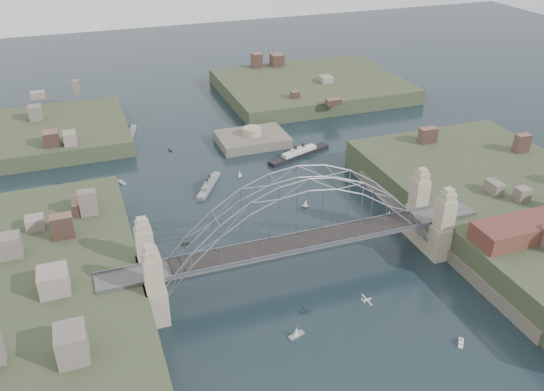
{
  "coord_description": "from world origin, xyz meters",
  "views": [
    {
      "loc": [
        -39.45,
        -91.23,
        74.44
      ],
      "look_at": [
        0.0,
        18.0,
        10.0
      ],
      "focal_mm": 37.46,
      "sensor_mm": 36.0,
      "label": 1
    }
  ],
  "objects": [
    {
      "name": "headland_nw",
      "position": [
        -55.0,
        95.0,
        0.5
      ],
      "size": [
        60.0,
        45.0,
        9.0
      ],
      "primitive_type": "cube",
      "color": "#303A23",
      "rests_on": "ground"
    },
    {
      "name": "small_boat_g",
      "position": [
        19.66,
        -29.79,
        0.28
      ],
      "size": [
        2.38,
        2.62,
        1.43
      ],
      "color": "silver",
      "rests_on": "ground"
    },
    {
      "name": "small_boat_c",
      "position": [
        -8.03,
        -17.6,
        0.71
      ],
      "size": [
        3.42,
        2.01,
        2.38
      ],
      "color": "silver",
      "rests_on": "ground"
    },
    {
      "name": "bridge",
      "position": [
        0.0,
        0.0,
        12.32
      ],
      "size": [
        84.0,
        13.8,
        24.6
      ],
      "color": "#4C4C4E",
      "rests_on": "ground"
    },
    {
      "name": "naval_cruiser_near",
      "position": [
        -8.81,
        45.31,
        0.72
      ],
      "size": [
        9.87,
        14.34,
        4.66
      ],
      "color": "gray",
      "rests_on": "ground"
    },
    {
      "name": "small_boat_d",
      "position": [
        26.03,
        39.38,
        0.15
      ],
      "size": [
        1.7,
        2.0,
        0.45
      ],
      "color": "silver",
      "rests_on": "ground"
    },
    {
      "name": "fort_island",
      "position": [
        12.0,
        70.0,
        -0.34
      ],
      "size": [
        22.0,
        16.0,
        9.4
      ],
      "color": "#544E42",
      "rests_on": "ground"
    },
    {
      "name": "small_boat_i",
      "position": [
        30.06,
        14.18,
        0.89
      ],
      "size": [
        2.3,
        1.09,
        2.38
      ],
      "color": "silver",
      "rests_on": "ground"
    },
    {
      "name": "small_boat_h",
      "position": [
        -14.22,
        73.35,
        0.15
      ],
      "size": [
        0.88,
        2.17,
        0.45
      ],
      "color": "silver",
      "rests_on": "ground"
    },
    {
      "name": "headland_ne",
      "position": [
        50.0,
        110.0,
        0.75
      ],
      "size": [
        70.0,
        55.0,
        9.5
      ],
      "primitive_type": "cube",
      "color": "#303A23",
      "rests_on": "ground"
    },
    {
      "name": "shore_east",
      "position": [
        57.32,
        0.0,
        1.97
      ],
      "size": [
        50.5,
        90.0,
        12.0
      ],
      "color": "#303A23",
      "rests_on": "ground"
    },
    {
      "name": "aeroplane",
      "position": [
        4.55,
        -20.27,
        7.13
      ],
      "size": [
        1.89,
        3.53,
        0.51
      ],
      "color": "silver"
    },
    {
      "name": "small_boat_a",
      "position": [
        -20.99,
        19.78,
        0.15
      ],
      "size": [
        2.63,
        1.28,
        0.45
      ],
      "color": "silver",
      "rests_on": "ground"
    },
    {
      "name": "ocean_liner",
      "position": [
        22.48,
        55.58,
        0.86
      ],
      "size": [
        22.33,
        10.6,
        5.56
      ],
      "color": "black",
      "rests_on": "ground"
    },
    {
      "name": "small_boat_b",
      "position": [
        12.27,
        26.2,
        0.96
      ],
      "size": [
        2.02,
        1.36,
        2.38
      ],
      "color": "silver",
      "rests_on": "ground"
    },
    {
      "name": "finger_pier",
      "position": [
        39.0,
        -28.0,
        0.7
      ],
      "size": [
        4.0,
        22.0,
        1.4
      ],
      "primitive_type": "cube",
      "color": "#4C4C4E",
      "rests_on": "ground"
    },
    {
      "name": "shore_west",
      "position": [
        -57.32,
        0.0,
        1.97
      ],
      "size": [
        50.5,
        90.0,
        12.0
      ],
      "color": "#303A23",
      "rests_on": "ground"
    },
    {
      "name": "small_boat_f",
      "position": [
        1.09,
        48.39,
        1.02
      ],
      "size": [
        1.57,
        1.59,
        2.38
      ],
      "color": "silver",
      "rests_on": "ground"
    },
    {
      "name": "small_boat_e",
      "position": [
        -31.27,
        56.17,
        0.15
      ],
      "size": [
        2.42,
        3.64,
        0.45
      ],
      "color": "silver",
      "rests_on": "ground"
    },
    {
      "name": "wharf_shed",
      "position": [
        44.0,
        -14.0,
        10.0
      ],
      "size": [
        20.0,
        8.0,
        4.0
      ],
      "primitive_type": "cube",
      "color": "#592D26",
      "rests_on": "shore_east"
    },
    {
      "name": "naval_cruiser_far",
      "position": [
        -24.91,
        87.57,
        0.92
      ],
      "size": [
        6.67,
        17.61,
        5.93
      ],
      "color": "gray",
      "rests_on": "ground"
    },
    {
      "name": "ground",
      "position": [
        0.0,
        0.0,
        0.0
      ],
      "size": [
        500.0,
        500.0,
        0.0
      ],
      "primitive_type": "plane",
      "color": "black",
      "rests_on": "ground"
    }
  ]
}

